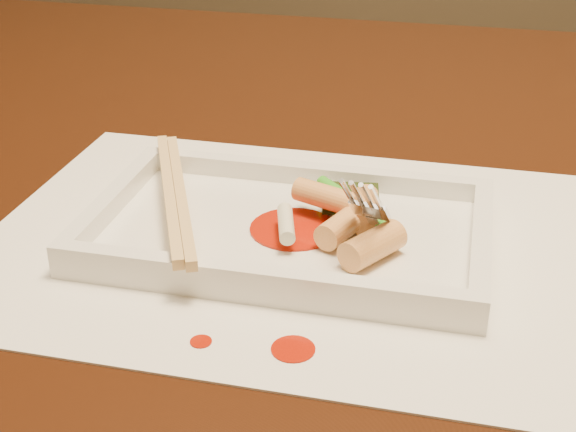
% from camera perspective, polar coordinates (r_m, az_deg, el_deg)
% --- Properties ---
extents(table, '(1.40, 0.90, 0.75)m').
position_cam_1_polar(table, '(0.70, 8.14, -3.75)').
color(table, black).
rests_on(table, ground).
extents(placemat, '(0.40, 0.30, 0.00)m').
position_cam_1_polar(placemat, '(0.53, -0.00, -1.78)').
color(placemat, white).
rests_on(placemat, table).
extents(sauce_splatter_a, '(0.02, 0.02, 0.00)m').
position_cam_1_polar(sauce_splatter_a, '(0.43, 0.37, -9.44)').
color(sauce_splatter_a, '#AD1805').
rests_on(sauce_splatter_a, placemat).
extents(sauce_splatter_b, '(0.01, 0.01, 0.00)m').
position_cam_1_polar(sauce_splatter_b, '(0.44, -6.21, -8.86)').
color(sauce_splatter_b, '#AD1805').
rests_on(sauce_splatter_b, placemat).
extents(plate_base, '(0.26, 0.16, 0.01)m').
position_cam_1_polar(plate_base, '(0.53, 0.00, -1.34)').
color(plate_base, white).
rests_on(plate_base, placemat).
extents(plate_rim_far, '(0.26, 0.01, 0.01)m').
position_cam_1_polar(plate_rim_far, '(0.59, 1.66, 3.00)').
color(plate_rim_far, white).
rests_on(plate_rim_far, plate_base).
extents(plate_rim_near, '(0.26, 0.01, 0.01)m').
position_cam_1_polar(plate_rim_near, '(0.46, -2.11, -4.49)').
color(plate_rim_near, white).
rests_on(plate_rim_near, plate_base).
extents(plate_rim_left, '(0.01, 0.14, 0.01)m').
position_cam_1_polar(plate_rim_left, '(0.56, -12.37, 1.08)').
color(plate_rim_left, white).
rests_on(plate_rim_left, plate_base).
extents(plate_rim_right, '(0.01, 0.14, 0.01)m').
position_cam_1_polar(plate_rim_right, '(0.51, 13.57, -1.78)').
color(plate_rim_right, white).
rests_on(plate_rim_right, plate_base).
extents(veg_piece, '(0.04, 0.03, 0.01)m').
position_cam_1_polar(veg_piece, '(0.55, 4.48, 1.26)').
color(veg_piece, black).
rests_on(veg_piece, plate_base).
extents(scallion_white, '(0.02, 0.04, 0.01)m').
position_cam_1_polar(scallion_white, '(0.51, -0.14, -0.54)').
color(scallion_white, '#EAEACC').
rests_on(scallion_white, plate_base).
extents(scallion_green, '(0.07, 0.07, 0.01)m').
position_cam_1_polar(scallion_green, '(0.53, 4.90, 0.78)').
color(scallion_green, green).
rests_on(scallion_green, plate_base).
extents(chopstick_a, '(0.08, 0.18, 0.01)m').
position_cam_1_polar(chopstick_a, '(0.54, -8.46, 1.63)').
color(chopstick_a, '#DEB16F').
rests_on(chopstick_a, plate_rim_near).
extents(chopstick_b, '(0.08, 0.18, 0.01)m').
position_cam_1_polar(chopstick_b, '(0.54, -7.66, 1.55)').
color(chopstick_b, '#DEB16F').
rests_on(chopstick_b, plate_rim_near).
extents(fork, '(0.09, 0.10, 0.14)m').
position_cam_1_polar(fork, '(0.50, 8.31, 6.53)').
color(fork, silver).
rests_on(fork, plate_base).
extents(sauce_blob_0, '(0.06, 0.06, 0.00)m').
position_cam_1_polar(sauce_blob_0, '(0.53, 0.42, -0.91)').
color(sauce_blob_0, '#AD1805').
rests_on(sauce_blob_0, plate_base).
extents(rice_cake_0, '(0.04, 0.05, 0.02)m').
position_cam_1_polar(rice_cake_0, '(0.49, 6.04, -2.10)').
color(rice_cake_0, '#F6C072').
rests_on(rice_cake_0, plate_base).
extents(rice_cake_1, '(0.03, 0.05, 0.02)m').
position_cam_1_polar(rice_cake_1, '(0.51, 4.11, -0.54)').
color(rice_cake_1, '#F6C072').
rests_on(rice_cake_1, plate_base).
extents(rice_cake_2, '(0.05, 0.03, 0.02)m').
position_cam_1_polar(rice_cake_2, '(0.53, 2.74, 1.36)').
color(rice_cake_2, '#F6C072').
rests_on(rice_cake_2, plate_base).
extents(rice_cake_3, '(0.02, 0.04, 0.02)m').
position_cam_1_polar(rice_cake_3, '(0.53, 5.54, 0.45)').
color(rice_cake_3, '#F6C072').
rests_on(rice_cake_3, plate_base).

